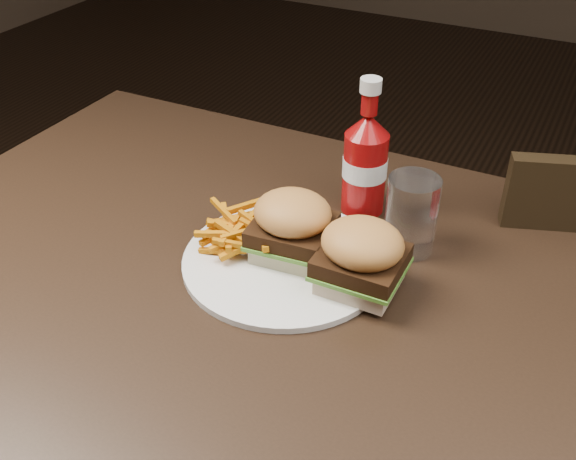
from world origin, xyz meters
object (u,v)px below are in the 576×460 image
at_px(dining_table, 284,290).
at_px(chair_far, 558,313).
at_px(ketchup_bottle, 364,174).
at_px(tumbler, 411,215).
at_px(plate, 285,261).

distance_m(dining_table, chair_far, 0.68).
bearing_deg(dining_table, ketchup_bottle, 82.40).
relative_size(dining_table, chair_far, 2.98).
bearing_deg(tumbler, chair_far, 58.28).
relative_size(dining_table, ketchup_bottle, 9.20).
distance_m(chair_far, plate, 0.68).
height_order(dining_table, plate, plate).
xyz_separation_m(plate, tumbler, (0.14, 0.11, 0.05)).
xyz_separation_m(chair_far, ketchup_bottle, (-0.32, -0.29, 0.38)).
height_order(dining_table, chair_far, dining_table).
xyz_separation_m(chair_far, tumbler, (-0.22, -0.36, 0.38)).
distance_m(dining_table, ketchup_bottle, 0.22).
height_order(dining_table, tumbler, tumbler).
bearing_deg(ketchup_bottle, chair_far, 42.73).
height_order(dining_table, ketchup_bottle, ketchup_bottle).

